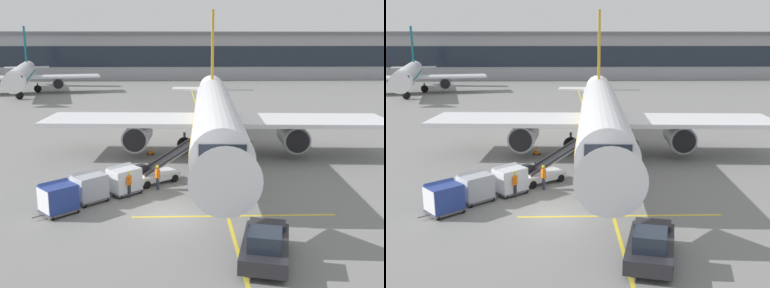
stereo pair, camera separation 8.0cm
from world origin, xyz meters
TOP-DOWN VIEW (x-y plane):
  - ground_plane at (0.00, 0.00)m, footprint 600.00×600.00m
  - parked_airplane at (3.77, 14.29)m, footprint 30.39×39.81m
  - belt_loader at (-1.00, 6.45)m, footprint 5.09×4.25m
  - baggage_cart_lead at (-3.18, 3.97)m, footprint 2.56×2.53m
  - baggage_cart_second at (-5.18, 2.52)m, footprint 2.56×2.53m
  - baggage_cart_third at (-6.65, 0.56)m, footprint 2.56×2.53m
  - pushback_tug at (4.45, -5.73)m, footprint 3.11×4.78m
  - ground_crew_by_loader at (-0.96, 4.75)m, footprint 0.37×0.53m
  - ground_crew_by_carts at (-2.76, 4.06)m, footprint 0.31×0.56m
  - ground_crew_marshaller at (-2.76, 3.31)m, footprint 0.35×0.55m
  - safety_cone_engine_keepout at (-2.04, 14.51)m, footprint 0.65×0.65m
  - safety_cone_wingtip at (-3.66, 9.43)m, footprint 0.64×0.64m
  - apron_guidance_line_lead_in at (3.34, 13.57)m, footprint 0.20×110.00m
  - apron_guidance_line_stop_bar at (3.73, -0.17)m, footprint 12.00×0.20m
  - terminal_building at (0.19, 99.55)m, footprint 144.31×21.77m
  - distant_airplane at (-29.15, 62.23)m, footprint 29.34×37.41m

SIDE VIEW (x-z plane):
  - ground_plane at x=0.00m, z-range 0.00..0.00m
  - apron_guidance_line_lead_in at x=3.34m, z-range 0.00..0.01m
  - apron_guidance_line_stop_bar at x=3.73m, z-range 0.00..0.01m
  - safety_cone_wingtip at x=-3.66m, z-range -0.01..0.71m
  - safety_cone_engine_keepout at x=-2.04m, z-range -0.01..0.72m
  - pushback_tug at x=4.45m, z-range -0.09..1.74m
  - belt_loader at x=-1.00m, z-range -0.54..2.20m
  - ground_crew_by_loader at x=-0.96m, z-range 0.13..1.87m
  - ground_crew_by_carts at x=-2.76m, z-range 0.13..1.87m
  - ground_crew_marshaller at x=-2.76m, z-range 0.13..1.87m
  - baggage_cart_lead at x=-3.18m, z-range 0.04..1.96m
  - baggage_cart_second at x=-5.18m, z-range 0.04..1.96m
  - baggage_cart_third at x=-6.65m, z-range 0.04..1.96m
  - distant_airplane at x=-29.15m, z-range -2.97..9.98m
  - parked_airplane at x=3.77m, z-range -3.15..10.30m
  - terminal_building at x=0.19m, z-range -0.05..11.97m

